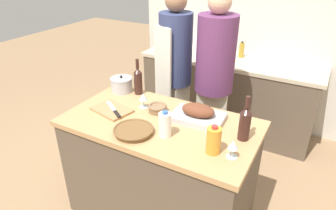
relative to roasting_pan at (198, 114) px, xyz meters
The scene contains 21 objects.
ground_plane 0.97m from the roasting_pan, 147.32° to the right, with size 12.00×12.00×0.00m, color #9E7A56.
kitchen_island 0.56m from the roasting_pan, 147.32° to the right, with size 1.41×0.78×0.88m.
back_counter 1.53m from the roasting_pan, 99.18° to the left, with size 2.04×0.60×0.88m.
back_wall 1.83m from the roasting_pan, 97.40° to the left, with size 2.54×0.10×2.55m.
roasting_pan is the anchor object (origin of this frame).
wicker_basket 0.49m from the roasting_pan, 129.53° to the right, with size 0.27×0.27×0.04m.
cutting_board 0.67m from the roasting_pan, 163.12° to the right, with size 0.33×0.26×0.02m.
stock_pot 0.80m from the roasting_pan, 169.97° to the left, with size 0.19×0.19×0.15m.
mixing_bowl 0.32m from the roasting_pan, behind, with size 0.14×0.14×0.06m.
juice_jug 0.40m from the roasting_pan, 52.47° to the right, with size 0.09×0.09×0.19m.
milk_jug 0.32m from the roasting_pan, 109.83° to the right, with size 0.08×0.08×0.19m.
wine_bottle_green 0.38m from the roasting_pan, 12.39° to the right, with size 0.08×0.08×0.31m.
wine_bottle_dark 0.66m from the roasting_pan, 165.05° to the left, with size 0.07×0.07×0.31m.
wine_glass_left 0.47m from the roasting_pan, 40.19° to the right, with size 0.07×0.07×0.12m.
wine_glass_right 0.46m from the roasting_pan, behind, with size 0.07×0.07×0.12m.
knife_chef 0.64m from the roasting_pan, 161.81° to the right, with size 0.26×0.19×0.01m.
condiment_bottle_tall 1.56m from the roasting_pan, 95.50° to the left, with size 0.06×0.06×0.18m.
condiment_bottle_short 1.51m from the roasting_pan, 122.86° to the left, with size 0.05×0.05×0.13m.
condiment_bottle_extra 1.52m from the roasting_pan, 103.58° to the left, with size 0.06×0.06×0.22m.
person_cook_aproned 0.86m from the roasting_pan, 129.05° to the left, with size 0.33×0.35×1.69m.
person_cook_guest 0.68m from the roasting_pan, 101.62° to the left, with size 0.35×0.35×1.71m.
Camera 1 is at (0.96, -1.61, 1.99)m, focal length 32.00 mm.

